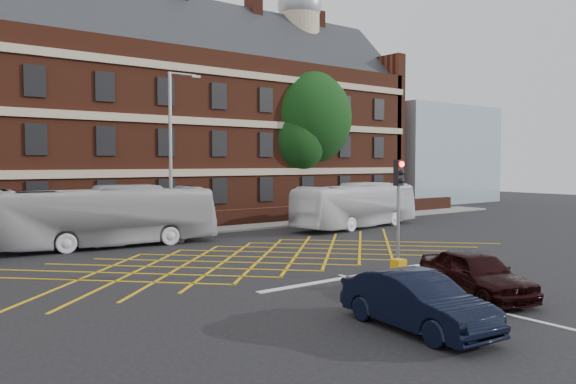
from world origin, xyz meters
TOP-DOWN VIEW (x-y plane):
  - ground at (0.00, 0.00)m, footprint 120.00×120.00m
  - victorian_building at (0.25, 22.00)m, footprint 51.00×12.17m
  - boundary_wall at (0.00, 13.00)m, footprint 56.00×0.50m
  - far_pavement at (0.00, 12.00)m, footprint 60.00×3.00m
  - glass_block at (34.00, 21.00)m, footprint 14.00×10.00m
  - box_junction_hatching at (0.00, 2.00)m, footprint 8.22×8.22m
  - stop_line at (0.00, -3.50)m, footprint 8.00×0.30m
  - centre_line at (0.00, -10.00)m, footprint 0.15×14.00m
  - bus_left at (-4.39, 9.25)m, footprint 11.08×3.56m
  - bus_right at (11.28, 7.67)m, footprint 10.50×3.89m
  - car_navy at (-3.09, -9.19)m, footprint 1.93×4.47m
  - car_maroon at (1.07, -8.05)m, footprint 2.98×4.64m
  - deciduous_tree at (14.99, 17.99)m, footprint 8.32×8.27m
  - traffic_light_near at (1.69, -4.34)m, footprint 0.70×0.70m
  - street_lamp at (-1.05, 8.79)m, footprint 2.25×1.00m
  - utility_cabinet at (0.15, -5.73)m, footprint 0.42×0.37m

SIDE VIEW (x-z plane):
  - ground at x=0.00m, z-range 0.00..0.00m
  - box_junction_hatching at x=0.00m, z-range 0.00..0.02m
  - stop_line at x=0.00m, z-range 0.00..0.02m
  - centre_line at x=0.00m, z-range 0.00..0.02m
  - far_pavement at x=0.00m, z-range 0.00..0.12m
  - utility_cabinet at x=0.15m, z-range 0.00..0.96m
  - boundary_wall at x=0.00m, z-range 0.00..1.10m
  - car_navy at x=-3.09m, z-range 0.00..1.43m
  - car_maroon at x=1.07m, z-range 0.00..1.47m
  - bus_right at x=11.28m, z-range 0.00..2.86m
  - bus_left at x=-4.39m, z-range 0.00..3.03m
  - traffic_light_near at x=1.69m, z-range -0.37..3.90m
  - street_lamp at x=-1.05m, z-range -1.39..7.49m
  - glass_block at x=34.00m, z-range 0.00..10.00m
  - deciduous_tree at x=14.99m, z-range 1.27..13.22m
  - victorian_building at x=0.25m, z-range -2.36..18.04m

